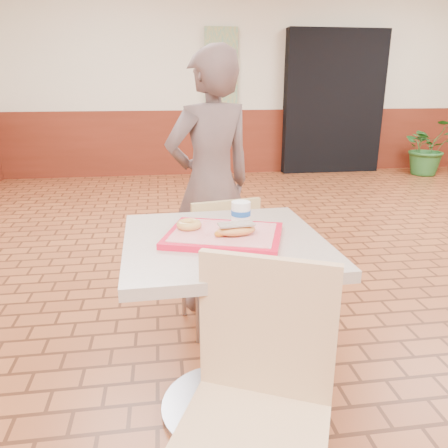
{
  "coord_description": "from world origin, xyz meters",
  "views": [
    {
      "loc": [
        -1.56,
        -2.01,
        1.41
      ],
      "look_at": [
        -1.33,
        -0.4,
        0.88
      ],
      "focal_mm": 35.0,
      "sensor_mm": 36.0,
      "label": 1
    }
  ],
  "objects": [
    {
      "name": "corridor_doorway",
      "position": [
        1.2,
        4.88,
        1.1
      ],
      "size": [
        1.6,
        0.22,
        2.2
      ],
      "primitive_type": "cube",
      "color": "black",
      "rests_on": "ground"
    },
    {
      "name": "long_john_donut",
      "position": [
        -1.29,
        -0.44,
        0.87
      ],
      "size": [
        0.17,
        0.09,
        0.05
      ],
      "rotation": [
        0.0,
        0.0,
        0.1
      ],
      "color": "#DF8A41",
      "rests_on": "serving_tray"
    },
    {
      "name": "promo_poster",
      "position": [
        -0.6,
        4.94,
        1.6
      ],
      "size": [
        0.5,
        0.03,
        1.2
      ],
      "primitive_type": "cube",
      "color": "gray",
      "rests_on": "wainscot_band"
    },
    {
      "name": "paper_cup",
      "position": [
        -1.25,
        -0.32,
        0.9
      ],
      "size": [
        0.08,
        0.08,
        0.1
      ],
      "rotation": [
        0.0,
        0.0,
        -0.17
      ],
      "color": "white",
      "rests_on": "serving_tray"
    },
    {
      "name": "customer",
      "position": [
        -1.26,
        0.62,
        0.81
      ],
      "size": [
        0.69,
        0.59,
        1.62
      ],
      "primitive_type": "imported",
      "rotation": [
        0.0,
        0.0,
        3.54
      ],
      "color": "brown",
      "rests_on": "ground"
    },
    {
      "name": "ring_donut",
      "position": [
        -1.46,
        -0.33,
        0.87
      ],
      "size": [
        0.12,
        0.12,
        0.03
      ],
      "primitive_type": "torus",
      "rotation": [
        0.0,
        0.0,
        -0.25
      ],
      "color": "#D8A04F",
      "rests_on": "serving_tray"
    },
    {
      "name": "serving_tray",
      "position": [
        -1.33,
        -0.4,
        0.84
      ],
      "size": [
        0.44,
        0.34,
        0.03
      ],
      "rotation": [
        0.0,
        0.0,
        -0.32
      ],
      "color": "red",
      "rests_on": "main_table"
    },
    {
      "name": "chair_main_front",
      "position": [
        -1.31,
        -0.96,
        0.52
      ],
      "size": [
        0.57,
        0.57,
        0.93
      ],
      "rotation": [
        0.0,
        0.0,
        -0.43
      ],
      "color": "#E0B786",
      "rests_on": "ground"
    },
    {
      "name": "potted_plant",
      "position": [
        2.63,
        4.4,
        0.44
      ],
      "size": [
        0.81,
        0.71,
        0.88
      ],
      "primitive_type": "imported",
      "rotation": [
        0.0,
        0.0,
        0.04
      ],
      "color": "#2A6A2A",
      "rests_on": "ground"
    },
    {
      "name": "main_table",
      "position": [
        -1.33,
        -0.4,
        0.55
      ],
      "size": [
        0.78,
        0.78,
        0.82
      ],
      "rotation": [
        0.0,
        0.0,
        0.03
      ],
      "color": "#B2A08F",
      "rests_on": "ground"
    },
    {
      "name": "chair_main_back",
      "position": [
        -1.25,
        0.28,
        0.46
      ],
      "size": [
        0.45,
        0.45,
        0.82
      ],
      "rotation": [
        0.0,
        0.0,
        3.34
      ],
      "color": "#E3CE88",
      "rests_on": "ground"
    }
  ]
}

